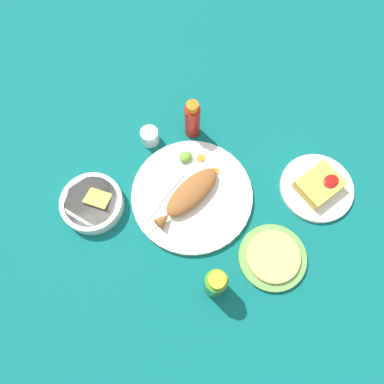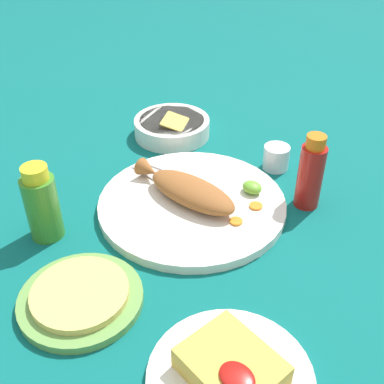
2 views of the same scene
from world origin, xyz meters
TOP-DOWN VIEW (x-y plane):
  - ground_plane at (0.00, 0.00)m, footprint 4.00×4.00m
  - main_plate at (0.00, 0.00)m, footprint 0.36×0.36m
  - fried_fish at (-0.01, -0.00)m, footprint 0.24×0.11m
  - fork_near at (-0.09, -0.01)m, footprint 0.19×0.03m
  - fork_far at (-0.09, 0.04)m, footprint 0.18×0.06m
  - carrot_slice_near at (0.10, 0.02)m, footprint 0.02×0.02m
  - carrot_slice_mid at (0.09, 0.08)m, footprint 0.03×0.03m
  - lime_wedge_main at (0.06, 0.11)m, footprint 0.04×0.03m
  - hot_sauce_bottle_red at (0.14, 0.18)m, footprint 0.05×0.05m
  - hot_sauce_bottle_green at (-0.11, -0.25)m, footprint 0.06×0.06m
  - salt_cup at (0.01, 0.23)m, footprint 0.06×0.06m
  - side_plate_fries at (0.32, -0.21)m, footprint 0.22×0.22m
  - fries_pile at (0.32, -0.21)m, footprint 0.12×0.10m
  - guacamole_bowl at (-0.25, 0.15)m, footprint 0.18×0.18m
  - tortilla_plate at (0.07, -0.28)m, footprint 0.19×0.19m
  - tortilla_stack at (0.07, -0.28)m, footprint 0.15×0.15m

SIDE VIEW (x-z plane):
  - ground_plane at x=0.00m, z-range 0.00..0.00m
  - side_plate_fries at x=0.32m, z-range 0.00..0.01m
  - tortilla_plate at x=0.07m, z-range 0.00..0.01m
  - main_plate at x=0.00m, z-range 0.00..0.02m
  - fork_near at x=-0.09m, z-range 0.02..0.02m
  - fork_far at x=-0.09m, z-range 0.02..0.02m
  - carrot_slice_near at x=0.10m, z-range 0.02..0.02m
  - carrot_slice_mid at x=0.09m, z-range 0.02..0.02m
  - tortilla_stack at x=0.07m, z-range 0.01..0.03m
  - salt_cup at x=0.01m, z-range 0.00..0.05m
  - guacamole_bowl at x=-0.25m, z-range 0.00..0.05m
  - lime_wedge_main at x=0.06m, z-range 0.02..0.04m
  - fries_pile at x=0.32m, z-range 0.01..0.05m
  - fried_fish at x=-0.01m, z-range 0.02..0.06m
  - hot_sauce_bottle_green at x=-0.11m, z-range 0.00..0.14m
  - hot_sauce_bottle_red at x=0.14m, z-range 0.00..0.15m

